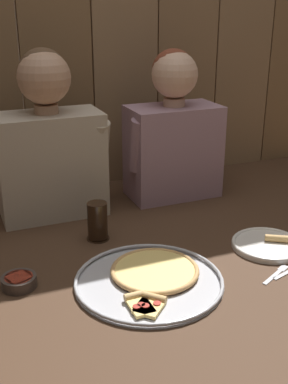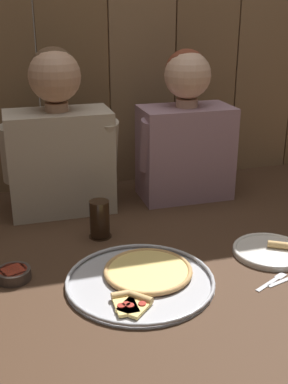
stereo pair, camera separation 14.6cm
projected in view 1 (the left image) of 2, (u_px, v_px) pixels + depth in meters
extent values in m
plane|color=#422B1C|center=(166.00, 258.00, 1.45)|extent=(3.20, 3.20, 0.00)
cylinder|color=#B2B2B7|center=(149.00, 282.00, 1.32)|extent=(0.41, 0.41, 0.01)
torus|color=#B2B2B7|center=(149.00, 280.00, 1.32)|extent=(0.41, 0.41, 0.01)
cylinder|color=#B23823|center=(155.00, 272.00, 1.36)|extent=(0.24, 0.24, 0.00)
cylinder|color=#F4D170|center=(155.00, 270.00, 1.36)|extent=(0.23, 0.23, 0.01)
torus|color=tan|center=(155.00, 270.00, 1.36)|extent=(0.25, 0.25, 0.01)
cube|color=#F4D170|center=(140.00, 306.00, 1.20)|extent=(0.05, 0.08, 0.01)
cylinder|color=tan|center=(134.00, 296.00, 1.24)|extent=(0.05, 0.02, 0.02)
cylinder|color=#A3281E|center=(141.00, 305.00, 1.20)|extent=(0.02, 0.02, 0.00)
cylinder|color=#A3281E|center=(137.00, 307.00, 1.19)|extent=(0.02, 0.02, 0.00)
cube|color=#F4D170|center=(149.00, 307.00, 1.20)|extent=(0.10, 0.10, 0.01)
cylinder|color=tan|center=(155.00, 298.00, 1.23)|extent=(0.06, 0.06, 0.02)
cylinder|color=#A3281E|center=(157.00, 303.00, 1.20)|extent=(0.02, 0.02, 0.00)
cylinder|color=#A3281E|center=(145.00, 306.00, 1.19)|extent=(0.02, 0.02, 0.00)
cylinder|color=white|center=(268.00, 245.00, 1.51)|extent=(0.22, 0.22, 0.01)
torus|color=white|center=(268.00, 244.00, 1.51)|extent=(0.22, 0.22, 0.01)
cylinder|color=tan|center=(279.00, 239.00, 1.52)|extent=(0.08, 0.06, 0.02)
cylinder|color=black|center=(98.00, 238.00, 1.57)|extent=(0.07, 0.07, 0.01)
cylinder|color=black|center=(97.00, 220.00, 1.55)|extent=(0.06, 0.06, 0.12)
cylinder|color=#3D332D|center=(19.00, 282.00, 1.30)|extent=(0.09, 0.09, 0.03)
cylinder|color=#B23823|center=(19.00, 279.00, 1.30)|extent=(0.08, 0.08, 0.02)
cube|color=silver|center=(273.00, 277.00, 1.35)|extent=(0.09, 0.05, 0.01)
cube|color=silver|center=(283.00, 268.00, 1.39)|extent=(0.04, 0.03, 0.01)
cube|color=silver|center=(285.00, 273.00, 1.36)|extent=(0.09, 0.04, 0.01)
cube|color=#B2A38E|center=(51.00, 165.00, 1.70)|extent=(0.37, 0.20, 0.37)
cylinder|color=tan|center=(46.00, 109.00, 1.62)|extent=(0.08, 0.08, 0.03)
sphere|color=tan|center=(44.00, 77.00, 1.59)|extent=(0.18, 0.18, 0.18)
sphere|color=brown|center=(43.00, 73.00, 1.59)|extent=(0.16, 0.16, 0.16)
cylinder|color=#B2A38E|center=(3.00, 158.00, 1.58)|extent=(0.08, 0.11, 0.21)
cylinder|color=#B2A38E|center=(98.00, 148.00, 1.70)|extent=(0.08, 0.13, 0.21)
cube|color=gray|center=(173.00, 152.00, 1.87)|extent=(0.34, 0.20, 0.35)
cylinder|color=#DBAD8E|center=(174.00, 102.00, 1.80)|extent=(0.08, 0.08, 0.03)
sphere|color=#DBAD8E|center=(175.00, 74.00, 1.76)|extent=(0.17, 0.17, 0.17)
sphere|color=brown|center=(173.00, 70.00, 1.77)|extent=(0.16, 0.16, 0.16)
cylinder|color=gray|center=(140.00, 145.00, 1.76)|extent=(0.08, 0.11, 0.21)
cylinder|color=gray|center=(213.00, 137.00, 1.87)|extent=(0.08, 0.10, 0.20)
cube|color=brown|center=(53.00, 1.00, 1.75)|extent=(0.27, 0.03, 1.44)
cube|color=#846647|center=(124.00, 1.00, 1.85)|extent=(0.27, 0.03, 1.44)
cube|color=brown|center=(188.00, 1.00, 1.94)|extent=(0.27, 0.03, 1.44)
cube|color=#816243|center=(246.00, 1.00, 2.04)|extent=(0.27, 0.03, 1.44)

